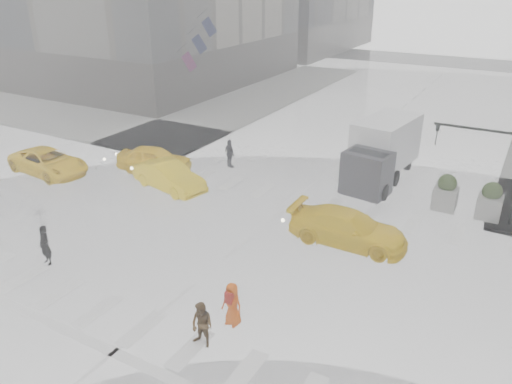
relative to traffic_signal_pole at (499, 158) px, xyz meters
The scene contains 17 objects.
ground 12.47m from the traffic_signal_pole, 138.36° to the right, with size 120.00×120.00×0.00m, color black.
sidewalk_nw 30.21m from the traffic_signal_pole, 161.58° to the left, with size 35.00×35.00×0.15m, color gray.
road_markings 12.47m from the traffic_signal_pole, 138.36° to the right, with size 18.00×48.00×0.01m, color silver, non-canonical shape.
traffic_signal_pole is the anchor object (origin of this frame).
planter_west 3.01m from the traffic_signal_pole, behind, with size 1.10×1.10×1.80m.
planter_mid 2.24m from the traffic_signal_pole, 91.76° to the left, with size 1.10×1.10×1.80m.
flag_cluster 26.38m from the traffic_signal_pole, 156.46° to the left, with size 2.87×3.06×4.69m.
pedestrian_black 19.80m from the traffic_signal_pole, 139.69° to the right, with size 1.10×1.11×2.43m.
pedestrian_brown 15.42m from the traffic_signal_pole, 116.40° to the right, with size 0.77×0.60×1.58m, color #4B351B.
pedestrian_orange 14.11m from the traffic_signal_pole, 117.96° to the right, with size 0.81×0.57×1.58m.
pedestrian_far_a 14.61m from the traffic_signal_pole, behind, with size 1.02×0.62×1.75m, color black.
pedestrian_far_b 7.40m from the traffic_signal_pole, behind, with size 1.19×0.66×1.84m, color black.
taxi_front 18.34m from the traffic_signal_pole, behind, with size 1.76×4.37×1.49m, color yellow.
taxi_mid 16.28m from the traffic_signal_pole, 164.40° to the right, with size 1.58×4.52×1.49m, color yellow.
taxi_rear 7.65m from the traffic_signal_pole, 134.21° to the right, with size 2.09×4.54×1.49m, color yellow.
taxi_far 23.95m from the traffic_signal_pole, 165.45° to the right, with size 2.39×4.59×1.44m, color yellow.
box_truck 6.65m from the traffic_signal_pole, 157.56° to the left, with size 2.39×6.38×3.39m.
Camera 1 is at (9.88, -15.70, 10.90)m, focal length 35.00 mm.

